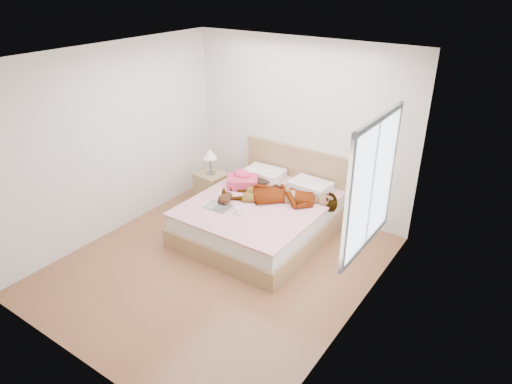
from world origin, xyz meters
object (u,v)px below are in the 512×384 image
(towel, at_px, (242,180))
(nightstand, at_px, (212,187))
(bed, at_px, (263,214))
(woman, at_px, (280,192))
(phone, at_px, (266,171))
(coffee_mug, at_px, (238,211))
(plush_toy, at_px, (225,198))
(magazine, at_px, (218,206))

(towel, bearing_deg, nightstand, 178.17)
(bed, bearing_deg, woman, 34.60)
(phone, height_order, coffee_mug, phone)
(bed, distance_m, coffee_mug, 0.62)
(bed, height_order, plush_toy, bed)
(woman, bearing_deg, magazine, -64.43)
(coffee_mug, bearing_deg, plush_toy, 155.91)
(towel, xyz_separation_m, magazine, (0.12, -0.74, -0.09))
(phone, distance_m, plush_toy, 0.94)
(magazine, relative_size, nightstand, 0.44)
(magazine, bearing_deg, plush_toy, 84.55)
(coffee_mug, bearing_deg, towel, 122.26)
(woman, relative_size, coffee_mug, 13.46)
(plush_toy, bearing_deg, nightstand, 141.14)
(towel, distance_m, plush_toy, 0.61)
(woman, height_order, magazine, woman)
(woman, xyz_separation_m, coffee_mug, (-0.23, -0.68, -0.06))
(towel, bearing_deg, phone, 59.77)
(bed, distance_m, magazine, 0.71)
(woman, distance_m, nightstand, 1.36)
(bed, relative_size, plush_toy, 8.22)
(bed, bearing_deg, phone, 120.05)
(towel, bearing_deg, magazine, -80.66)
(coffee_mug, bearing_deg, bed, 86.19)
(phone, height_order, magazine, phone)
(plush_toy, bearing_deg, phone, 86.19)
(bed, distance_m, towel, 0.63)
(woman, distance_m, coffee_mug, 0.72)
(woman, relative_size, magazine, 3.87)
(phone, bearing_deg, magazine, -118.00)
(bed, distance_m, nightstand, 1.15)
(woman, bearing_deg, nightstand, -117.51)
(phone, relative_size, bed, 0.04)
(magazine, distance_m, nightstand, 1.08)
(phone, height_order, towel, towel)
(woman, xyz_separation_m, towel, (-0.70, 0.06, -0.02))
(coffee_mug, bearing_deg, woman, 71.43)
(towel, distance_m, magazine, 0.75)
(towel, height_order, plush_toy, towel)
(nightstand, bearing_deg, magazine, -45.38)
(woman, height_order, bed, bed)
(coffee_mug, distance_m, nightstand, 1.36)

